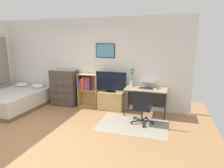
# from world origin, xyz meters

# --- Properties ---
(ground_plane) EXTENTS (7.20, 7.20, 0.00)m
(ground_plane) POSITION_xyz_m (0.00, 0.00, 0.00)
(ground_plane) COLOR #A87A4C
(wall_back_with_posters) EXTENTS (6.12, 0.09, 2.70)m
(wall_back_with_posters) POSITION_xyz_m (0.00, 2.43, 1.35)
(wall_back_with_posters) COLOR silver
(wall_back_with_posters) RESTS_ON ground_plane
(area_rug) EXTENTS (1.70, 1.20, 0.01)m
(area_rug) POSITION_xyz_m (1.64, 1.26, 0.00)
(area_rug) COLOR #9E937F
(area_rug) RESTS_ON ground_plane
(bed) EXTENTS (1.50, 1.93, 0.64)m
(bed) POSITION_xyz_m (-2.06, 1.41, 0.26)
(bed) COLOR brown
(bed) RESTS_ON ground_plane
(dresser) EXTENTS (0.83, 0.46, 1.14)m
(dresser) POSITION_xyz_m (-0.75, 2.15, 0.57)
(dresser) COLOR #4C4238
(dresser) RESTS_ON ground_plane
(bookshelf) EXTENTS (0.62, 0.30, 1.03)m
(bookshelf) POSITION_xyz_m (0.00, 2.22, 0.62)
(bookshelf) COLOR tan
(bookshelf) RESTS_ON ground_plane
(tv_stand) EXTENTS (0.75, 0.41, 0.55)m
(tv_stand) POSITION_xyz_m (0.80, 2.17, 0.27)
(tv_stand) COLOR tan
(tv_stand) RESTS_ON ground_plane
(television) EXTENTS (0.92, 0.16, 0.60)m
(television) POSITION_xyz_m (0.80, 2.15, 0.85)
(television) COLOR black
(television) RESTS_ON tv_stand
(desk) EXTENTS (1.14, 0.61, 0.74)m
(desk) POSITION_xyz_m (1.84, 2.15, 0.61)
(desk) COLOR tan
(desk) RESTS_ON ground_plane
(office_chair) EXTENTS (0.56, 0.58, 0.86)m
(office_chair) POSITION_xyz_m (1.84, 1.34, 0.46)
(office_chair) COLOR #232326
(office_chair) RESTS_ON ground_plane
(laptop) EXTENTS (0.44, 0.47, 0.18)m
(laptop) POSITION_xyz_m (1.85, 2.15, 0.81)
(laptop) COLOR #B7B7BC
(laptop) RESTS_ON desk
(computer_mouse) EXTENTS (0.06, 0.10, 0.03)m
(computer_mouse) POSITION_xyz_m (2.10, 2.03, 0.76)
(computer_mouse) COLOR silver
(computer_mouse) RESTS_ON desk
(bamboo_vase) EXTENTS (0.11, 0.10, 0.52)m
(bamboo_vase) POSITION_xyz_m (1.40, 2.26, 0.99)
(bamboo_vase) COLOR silver
(bamboo_vase) RESTS_ON desk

